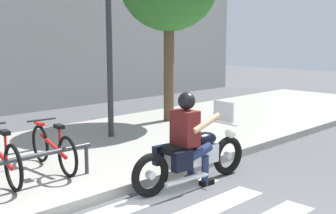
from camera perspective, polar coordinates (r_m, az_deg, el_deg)
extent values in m
cube|color=gray|center=(7.93, -17.15, -6.98)|extent=(24.00, 4.40, 0.15)
cube|color=white|center=(6.11, -3.19, -12.17)|extent=(2.80, 0.40, 0.01)
torus|color=black|center=(7.18, 7.88, -6.34)|extent=(0.64, 0.17, 0.63)
cylinder|color=silver|center=(7.18, 7.88, -6.34)|extent=(0.12, 0.11, 0.11)
torus|color=black|center=(6.15, -2.33, -8.94)|extent=(0.64, 0.17, 0.63)
cylinder|color=silver|center=(6.15, -2.33, -8.94)|extent=(0.12, 0.11, 0.11)
cube|color=silver|center=(6.60, 3.20, -6.41)|extent=(0.90, 0.36, 0.28)
ellipsoid|color=black|center=(6.69, 4.59, -4.26)|extent=(0.54, 0.33, 0.22)
cube|color=black|center=(6.42, 1.77, -5.46)|extent=(0.58, 0.33, 0.10)
cube|color=black|center=(6.50, -0.69, -6.27)|extent=(0.33, 0.15, 0.28)
cube|color=black|center=(6.17, 1.89, -7.11)|extent=(0.33, 0.15, 0.28)
cylinder|color=silver|center=(6.93, 7.09, -2.07)|extent=(0.09, 0.62, 0.03)
sphere|color=white|center=(7.12, 8.22, -3.43)|extent=(0.18, 0.18, 0.18)
cube|color=silver|center=(6.92, 7.31, -0.57)|extent=(0.08, 0.40, 0.32)
cylinder|color=silver|center=(6.38, 2.53, -9.46)|extent=(0.79, 0.15, 0.08)
cube|color=#591919|center=(6.39, 2.24, -2.76)|extent=(0.30, 0.42, 0.52)
sphere|color=black|center=(6.34, 2.47, 0.82)|extent=(0.26, 0.26, 0.26)
cylinder|color=tan|center=(6.69, 2.46, -1.54)|extent=(0.53, 0.14, 0.26)
cylinder|color=tan|center=(6.37, 5.11, -2.11)|extent=(0.53, 0.14, 0.26)
cylinder|color=#1E284C|center=(6.69, 2.27, -5.39)|extent=(0.45, 0.18, 0.24)
cylinder|color=#1E284C|center=(6.85, 3.01, -7.76)|extent=(0.11, 0.11, 0.47)
cube|color=black|center=(6.93, 3.24, -9.22)|extent=(0.25, 0.12, 0.08)
cylinder|color=#1E284C|center=(6.46, 4.17, -5.93)|extent=(0.45, 0.18, 0.24)
cylinder|color=#1E284C|center=(6.63, 4.90, -8.36)|extent=(0.11, 0.11, 0.47)
cube|color=black|center=(6.72, 5.12, -9.87)|extent=(0.25, 0.12, 0.08)
torus|color=black|center=(6.24, -19.69, -7.55)|extent=(0.13, 0.67, 0.66)
cylinder|color=red|center=(6.71, -21.21, -5.87)|extent=(0.16, 0.95, 0.26)
cylinder|color=red|center=(6.43, -20.58, -4.93)|extent=(0.04, 0.04, 0.41)
cube|color=black|center=(6.38, -20.69, -3.16)|extent=(0.12, 0.21, 0.06)
torus|color=black|center=(7.56, -16.47, -4.63)|extent=(0.12, 0.63, 0.63)
torus|color=black|center=(6.65, -13.07, -6.39)|extent=(0.12, 0.63, 0.63)
cylinder|color=red|center=(7.08, -14.91, -4.95)|extent=(0.16, 0.92, 0.25)
cylinder|color=red|center=(6.82, -14.08, -4.08)|extent=(0.04, 0.04, 0.39)
cube|color=black|center=(6.78, -14.15, -2.50)|extent=(0.12, 0.21, 0.06)
cylinder|color=black|center=(7.38, -16.32, -1.64)|extent=(0.48, 0.08, 0.03)
cube|color=red|center=(7.49, -16.59, -2.09)|extent=(0.11, 0.29, 0.04)
cylinder|color=#333338|center=(6.80, -10.67, -6.79)|extent=(0.06, 0.06, 0.45)
cylinder|color=#2D2D33|center=(9.04, -7.72, 7.11)|extent=(0.12, 0.12, 3.82)
cylinder|color=brown|center=(10.77, 0.12, 4.59)|extent=(0.26, 0.26, 2.72)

